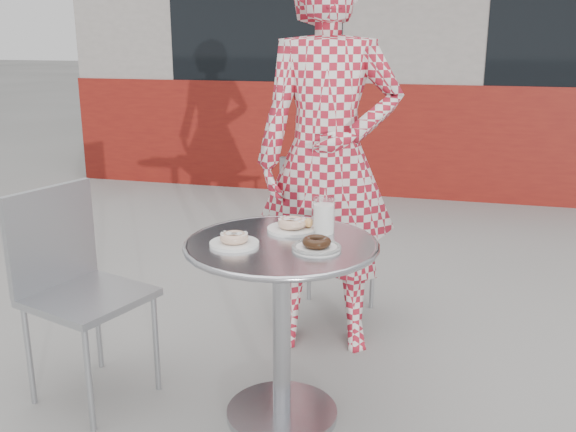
% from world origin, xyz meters
% --- Properties ---
extents(ground, '(60.00, 60.00, 0.00)m').
position_xyz_m(ground, '(0.00, 0.00, 0.00)').
color(ground, gray).
rests_on(ground, ground).
extents(storefront, '(6.02, 4.55, 3.00)m').
position_xyz_m(storefront, '(-0.00, 5.56, 1.49)').
color(storefront, gray).
rests_on(storefront, ground).
extents(bistro_table, '(0.70, 0.70, 0.71)m').
position_xyz_m(bistro_table, '(0.03, 0.01, 0.53)').
color(bistro_table, silver).
rests_on(bistro_table, ground).
extents(chair_far, '(0.44, 0.44, 0.86)m').
position_xyz_m(chair_far, '(0.04, 0.93, 0.27)').
color(chair_far, '#9FA2A7').
rests_on(chair_far, ground).
extents(chair_left, '(0.51, 0.51, 0.84)m').
position_xyz_m(chair_left, '(-0.74, -0.04, 0.26)').
color(chair_left, '#9FA2A7').
rests_on(chair_left, ground).
extents(seated_person, '(0.70, 0.53, 1.76)m').
position_xyz_m(seated_person, '(0.06, 0.68, 0.88)').
color(seated_person, '#A5192A').
rests_on(seated_person, ground).
extents(plate_far, '(0.19, 0.19, 0.05)m').
position_xyz_m(plate_far, '(0.04, 0.15, 0.72)').
color(plate_far, white).
rests_on(plate_far, bistro_table).
extents(plate_near, '(0.17, 0.17, 0.04)m').
position_xyz_m(plate_near, '(-0.12, -0.07, 0.72)').
color(plate_near, white).
rests_on(plate_near, bistro_table).
extents(plate_checker, '(0.17, 0.17, 0.04)m').
position_xyz_m(plate_checker, '(0.17, -0.04, 0.72)').
color(plate_checker, white).
rests_on(plate_checker, bistro_table).
extents(milk_cup, '(0.08, 0.08, 0.13)m').
position_xyz_m(milk_cup, '(0.15, 0.15, 0.76)').
color(milk_cup, white).
rests_on(milk_cup, bistro_table).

